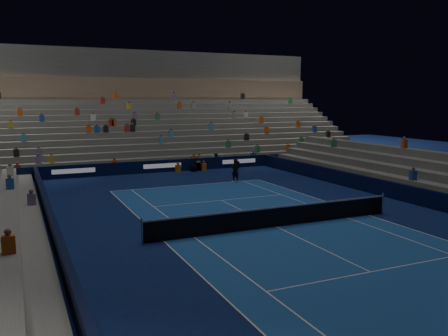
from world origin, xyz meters
name	(u,v)px	position (x,y,z in m)	size (l,w,h in m)	color
ground	(276,227)	(0.00, 0.00, 0.00)	(90.00, 90.00, 0.00)	#0C1B4D
court_surface	(276,227)	(0.00, 0.00, 0.01)	(10.97, 23.77, 0.01)	#1B4E99
sponsor_barrier_far	(162,166)	(0.00, 18.50, 0.50)	(44.00, 0.25, 1.00)	black
sponsor_barrier_east	(429,199)	(9.70, 0.00, 0.50)	(0.25, 37.00, 1.00)	black
sponsor_barrier_west	(57,242)	(-9.70, 0.00, 0.50)	(0.25, 37.00, 1.00)	black
grandstand_main	(134,125)	(0.00, 27.90, 3.38)	(44.00, 15.20, 11.20)	slate
tennis_net	(276,216)	(0.00, 0.00, 0.50)	(12.90, 0.10, 1.10)	#B2B2B7
tennis_player	(235,170)	(3.46, 11.75, 0.85)	(0.62, 0.41, 1.70)	black
broadcast_camera	(193,168)	(2.49, 17.77, 0.28)	(0.52, 0.89, 0.52)	black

